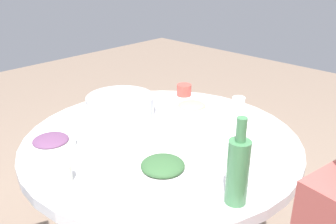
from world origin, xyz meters
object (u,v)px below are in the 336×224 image
at_px(dish_eggplant, 51,142).
at_px(dish_noodles, 192,107).
at_px(green_bottle, 238,170).
at_px(round_dining_table, 162,167).
at_px(rice_bowl, 120,105).
at_px(tea_cup_side, 238,103).
at_px(dish_greens, 163,168).
at_px(tea_cup_near, 184,90).
at_px(soup_bowl, 239,141).
at_px(tea_cup_far, 60,174).

height_order(dish_eggplant, dish_noodles, dish_eggplant).
bearing_deg(green_bottle, dish_eggplant, 106.11).
height_order(round_dining_table, green_bottle, green_bottle).
relative_size(rice_bowl, tea_cup_side, 5.07).
bearing_deg(dish_greens, tea_cup_side, 11.90).
bearing_deg(dish_eggplant, tea_cup_side, -20.79).
bearing_deg(rice_bowl, dish_noodles, -34.74).
distance_m(dish_eggplant, tea_cup_near, 0.79).
relative_size(soup_bowl, tea_cup_near, 3.69).
height_order(rice_bowl, soup_bowl, rice_bowl).
xyz_separation_m(soup_bowl, tea_cup_far, (-0.61, 0.29, 0.00)).
relative_size(soup_bowl, dish_noodles, 1.39).
bearing_deg(round_dining_table, tea_cup_near, 31.12).
relative_size(round_dining_table, rice_bowl, 3.62).
bearing_deg(soup_bowl, round_dining_table, 118.00).
distance_m(round_dining_table, rice_bowl, 0.36).
bearing_deg(tea_cup_side, dish_eggplant, 159.21).
relative_size(soup_bowl, tea_cup_side, 4.64).
distance_m(rice_bowl, tea_cup_far, 0.57).
bearing_deg(dish_greens, dish_eggplant, 110.07).
distance_m(tea_cup_far, tea_cup_side, 0.94).
relative_size(dish_noodles, tea_cup_near, 2.66).
bearing_deg(soup_bowl, dish_eggplant, 132.92).
bearing_deg(dish_greens, round_dining_table, 46.04).
bearing_deg(dish_greens, green_bottle, -80.94).
distance_m(soup_bowl, dish_greens, 0.35).
bearing_deg(tea_cup_side, round_dining_table, 173.48).
relative_size(dish_greens, tea_cup_near, 2.92).
bearing_deg(green_bottle, soup_bowl, 32.22).
xyz_separation_m(round_dining_table, rice_bowl, (0.03, 0.30, 0.19)).
xyz_separation_m(rice_bowl, soup_bowl, (0.12, -0.58, -0.02)).
distance_m(rice_bowl, dish_noodles, 0.35).
xyz_separation_m(dish_eggplant, green_bottle, (0.21, -0.72, 0.10)).
relative_size(soup_bowl, dish_eggplant, 1.50).
height_order(rice_bowl, green_bottle, green_bottle).
bearing_deg(soup_bowl, dish_greens, 165.87).
distance_m(rice_bowl, soup_bowl, 0.59).
bearing_deg(tea_cup_far, dish_greens, -37.55).
relative_size(dish_eggplant, tea_cup_near, 2.47).
height_order(dish_eggplant, tea_cup_far, tea_cup_far).
distance_m(round_dining_table, dish_eggplant, 0.47).
xyz_separation_m(soup_bowl, dish_noodles, (0.16, 0.38, -0.01)).
distance_m(tea_cup_near, tea_cup_far, 0.92).
relative_size(rice_bowl, tea_cup_far, 4.19).
height_order(dish_greens, dish_eggplant, dish_greens).
bearing_deg(round_dining_table, dish_greens, -133.96).
distance_m(soup_bowl, dish_noodles, 0.42).
bearing_deg(dish_eggplant, green_bottle, -73.89).
bearing_deg(rice_bowl, tea_cup_far, -149.57).
bearing_deg(dish_greens, soup_bowl, -14.13).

